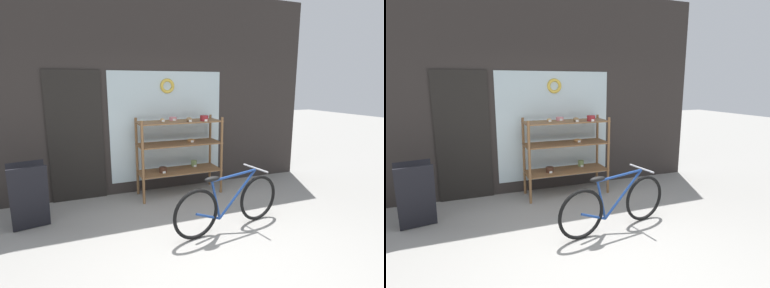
# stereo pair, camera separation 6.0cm
# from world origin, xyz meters

# --- Properties ---
(ground_plane) EXTENTS (30.00, 30.00, 0.00)m
(ground_plane) POSITION_xyz_m (0.00, 0.00, 0.00)
(ground_plane) COLOR gray
(storefront_facade) EXTENTS (5.96, 0.13, 3.45)m
(storefront_facade) POSITION_xyz_m (-0.03, 2.53, 1.68)
(storefront_facade) COLOR #2D2826
(storefront_facade) RESTS_ON ground_plane
(display_case) EXTENTS (1.42, 0.52, 1.37)m
(display_case) POSITION_xyz_m (0.31, 2.13, 0.83)
(display_case) COLOR brown
(display_case) RESTS_ON ground_plane
(bicycle) EXTENTS (1.65, 0.48, 0.78)m
(bicycle) POSITION_xyz_m (0.47, 0.65, 0.35)
(bicycle) COLOR black
(bicycle) RESTS_ON ground_plane
(sandwich_board) EXTENTS (0.51, 0.46, 0.88)m
(sandwich_board) POSITION_xyz_m (-1.96, 1.62, 0.45)
(sandwich_board) COLOR black
(sandwich_board) RESTS_ON ground_plane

